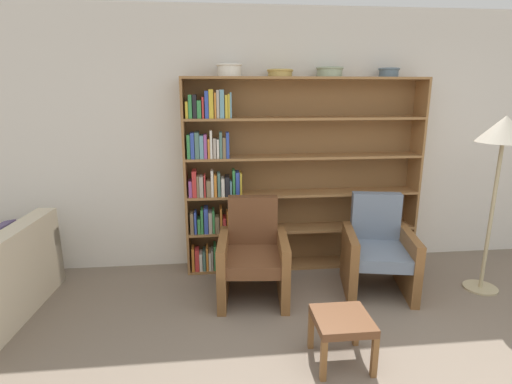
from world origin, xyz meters
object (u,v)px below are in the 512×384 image
(footstool, at_px, (342,324))
(bowl_copper, at_px, (229,69))
(bookshelf, at_px, (281,176))
(floor_lamp, at_px, (503,138))
(bowl_olive, at_px, (280,72))
(bowl_brass, at_px, (389,72))
(bowl_sage, at_px, (330,71))
(armchair_leather, at_px, (253,256))
(armchair_cushioned, at_px, (378,251))

(footstool, bearing_deg, bowl_copper, 112.81)
(bookshelf, distance_m, floor_lamp, 2.11)
(bowl_olive, xyz_separation_m, bowl_brass, (1.13, 0.00, 0.01))
(bowl_olive, height_order, bowl_sage, bowl_sage)
(bowl_copper, relative_size, bowl_sage, 0.91)
(armchair_leather, xyz_separation_m, armchair_cushioned, (1.23, -0.00, 0.00))
(bookshelf, height_order, bowl_sage, bowl_sage)
(bookshelf, bearing_deg, bowl_brass, -1.02)
(bookshelf, height_order, armchair_leather, bookshelf)
(bowl_sage, distance_m, armchair_cushioned, 1.86)
(armchair_cushioned, height_order, floor_lamp, floor_lamp)
(bowl_copper, relative_size, footstool, 0.64)
(bowl_copper, distance_m, bowl_brass, 1.64)
(bowl_copper, xyz_separation_m, bowl_olive, (0.51, 0.00, -0.03))
(bowl_sage, distance_m, armchair_leather, 2.00)
(bowl_brass, bearing_deg, floor_lamp, -43.18)
(armchair_leather, bearing_deg, floor_lamp, -178.18)
(bowl_sage, height_order, armchair_leather, bowl_sage)
(bowl_copper, bearing_deg, bowl_sage, 0.00)
(bookshelf, bearing_deg, bowl_olive, -140.63)
(armchair_leather, relative_size, floor_lamp, 0.54)
(bowl_brass, height_order, armchair_cushioned, bowl_brass)
(bowl_olive, relative_size, bowl_brass, 1.22)
(armchair_cushioned, relative_size, floor_lamp, 0.54)
(bowl_sage, height_order, floor_lamp, bowl_sage)
(bowl_sage, relative_size, bowl_brass, 1.29)
(bowl_sage, distance_m, footstool, 2.48)
(bowl_sage, distance_m, floor_lamp, 1.72)
(floor_lamp, bearing_deg, bowl_olive, 158.78)
(bowl_copper, bearing_deg, armchair_leather, -74.71)
(bowl_olive, relative_size, armchair_leather, 0.29)
(armchair_cushioned, bearing_deg, armchair_leather, 11.39)
(bowl_sage, xyz_separation_m, bowl_brass, (0.62, 0.00, -0.00))
(bowl_olive, bearing_deg, armchair_leather, -118.42)
(bowl_brass, distance_m, armchair_cushioned, 1.83)
(bowl_copper, height_order, armchair_leather, bowl_copper)
(armchair_leather, height_order, footstool, armchair_leather)
(bowl_sage, relative_size, armchair_cushioned, 0.30)
(bookshelf, distance_m, bowl_copper, 1.21)
(bowl_sage, bearing_deg, armchair_leather, -143.64)
(armchair_leather, xyz_separation_m, footstool, (0.53, -1.05, -0.09))
(bowl_olive, distance_m, footstool, 2.46)
(floor_lamp, bearing_deg, bookshelf, 158.02)
(bowl_brass, xyz_separation_m, armchair_leather, (-1.47, -0.62, -1.71))
(footstool, bearing_deg, bowl_sage, 79.51)
(bowl_brass, xyz_separation_m, footstool, (-0.93, -1.67, -1.80))
(bookshelf, relative_size, bowl_olive, 9.52)
(armchair_leather, xyz_separation_m, floor_lamp, (2.27, -0.13, 1.11))
(bowl_olive, distance_m, bowl_brass, 1.13)
(bookshelf, relative_size, armchair_cushioned, 2.73)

